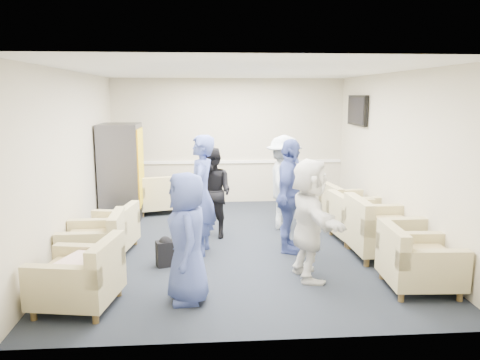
{
  "coord_description": "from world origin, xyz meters",
  "views": [
    {
      "loc": [
        -0.52,
        -7.15,
        2.34
      ],
      "look_at": [
        0.03,
        0.2,
        1.0
      ],
      "focal_mm": 35.0,
      "sensor_mm": 36.0,
      "label": 1
    }
  ],
  "objects": [
    {
      "name": "floor",
      "position": [
        0.0,
        0.0,
        0.0
      ],
      "size": [
        6.0,
        6.0,
        0.0
      ],
      "primitive_type": "plane",
      "color": "#1B212C",
      "rests_on": "ground"
    },
    {
      "name": "ceiling",
      "position": [
        0.0,
        0.0,
        2.7
      ],
      "size": [
        6.0,
        6.0,
        0.0
      ],
      "primitive_type": "plane",
      "rotation": [
        3.14,
        0.0,
        0.0
      ],
      "color": "white",
      "rests_on": "back_wall"
    },
    {
      "name": "back_wall",
      "position": [
        0.0,
        3.0,
        1.35
      ],
      "size": [
        5.0,
        0.02,
        2.7
      ],
      "primitive_type": "cube",
      "color": "beige",
      "rests_on": "floor"
    },
    {
      "name": "front_wall",
      "position": [
        0.0,
        -3.0,
        1.35
      ],
      "size": [
        5.0,
        0.02,
        2.7
      ],
      "primitive_type": "cube",
      "color": "beige",
      "rests_on": "floor"
    },
    {
      "name": "left_wall",
      "position": [
        -2.5,
        0.0,
        1.35
      ],
      "size": [
        0.02,
        6.0,
        2.7
      ],
      "primitive_type": "cube",
      "color": "beige",
      "rests_on": "floor"
    },
    {
      "name": "right_wall",
      "position": [
        2.5,
        0.0,
        1.35
      ],
      "size": [
        0.02,
        6.0,
        2.7
      ],
      "primitive_type": "cube",
      "color": "beige",
      "rests_on": "floor"
    },
    {
      "name": "chair_rail",
      "position": [
        0.0,
        2.98,
        0.9
      ],
      "size": [
        4.98,
        0.04,
        0.06
      ],
      "primitive_type": "cube",
      "color": "white",
      "rests_on": "back_wall"
    },
    {
      "name": "tv",
      "position": [
        2.44,
        1.8,
        2.05
      ],
      "size": [
        0.1,
        1.0,
        0.58
      ],
      "color": "black",
      "rests_on": "right_wall"
    },
    {
      "name": "armchair_left_near",
      "position": [
        -1.9,
        -2.14,
        0.33
      ],
      "size": [
        0.97,
        0.97,
        0.67
      ],
      "rotation": [
        0.0,
        0.0,
        -1.74
      ],
      "color": "tan",
      "rests_on": "floor"
    },
    {
      "name": "armchair_left_mid",
      "position": [
        -2.02,
        -0.86,
        0.32
      ],
      "size": [
        0.83,
        0.83,
        0.65
      ],
      "rotation": [
        0.0,
        0.0,
        -1.55
      ],
      "color": "tan",
      "rests_on": "floor"
    },
    {
      "name": "armchair_left_far",
      "position": [
        -1.94,
        -0.18,
        0.3
      ],
      "size": [
        0.86,
        0.86,
        0.6
      ],
      "rotation": [
        0.0,
        0.0,
        -1.73
      ],
      "color": "tan",
      "rests_on": "floor"
    },
    {
      "name": "armchair_right_near",
      "position": [
        2.01,
        -1.93,
        0.34
      ],
      "size": [
        0.88,
        0.88,
        0.67
      ],
      "rotation": [
        0.0,
        0.0,
        1.52
      ],
      "color": "tan",
      "rests_on": "floor"
    },
    {
      "name": "armchair_right_midnear",
      "position": [
        2.0,
        -0.75,
        0.37
      ],
      "size": [
        0.95,
        0.95,
        0.75
      ],
      "rotation": [
        0.0,
        0.0,
        1.59
      ],
      "color": "tan",
      "rests_on": "floor"
    },
    {
      "name": "armchair_right_midfar",
      "position": [
        1.91,
        0.06,
        0.33
      ],
      "size": [
        0.89,
        0.89,
        0.66
      ],
      "rotation": [
        0.0,
        0.0,
        1.66
      ],
      "color": "tan",
      "rests_on": "floor"
    },
    {
      "name": "armchair_right_far",
      "position": [
        1.99,
        0.83,
        0.33
      ],
      "size": [
        0.93,
        0.93,
        0.66
      ],
      "rotation": [
        0.0,
        0.0,
        1.71
      ],
      "color": "tan",
      "rests_on": "floor"
    },
    {
      "name": "armchair_corner",
      "position": [
        -1.51,
        2.14,
        0.33
      ],
      "size": [
        1.01,
        1.01,
        0.65
      ],
      "rotation": [
        0.0,
        0.0,
        3.42
      ],
      "color": "tan",
      "rests_on": "floor"
    },
    {
      "name": "vending_machine",
      "position": [
        -2.09,
        1.68,
        0.91
      ],
      "size": [
        0.74,
        0.86,
        1.82
      ],
      "color": "#4F4E56",
      "rests_on": "floor"
    },
    {
      "name": "backpack",
      "position": [
        -1.08,
        -0.9,
        0.22
      ],
      "size": [
        0.29,
        0.25,
        0.43
      ],
      "rotation": [
        0.0,
        0.0,
        0.32
      ],
      "color": "black",
      "rests_on": "floor"
    },
    {
      "name": "pillow",
      "position": [
        -1.91,
        -2.13,
        0.51
      ],
      "size": [
        0.49,
        0.56,
        0.14
      ],
      "primitive_type": "cube",
      "rotation": [
        0.0,
        0.0,
        -1.91
      ],
      "color": "white",
      "rests_on": "armchair_left_near"
    },
    {
      "name": "person_front_left",
      "position": [
        -0.73,
        -2.04,
        0.75
      ],
      "size": [
        0.58,
        0.8,
        1.51
      ],
      "primitive_type": "imported",
      "rotation": [
        0.0,
        0.0,
        -1.43
      ],
      "color": "#41529D",
      "rests_on": "floor"
    },
    {
      "name": "person_mid_left",
      "position": [
        -0.59,
        -0.4,
        0.89
      ],
      "size": [
        0.51,
        0.7,
        1.78
      ],
      "primitive_type": "imported",
      "rotation": [
        0.0,
        0.0,
        -1.7
      ],
      "color": "#41529D",
      "rests_on": "floor"
    },
    {
      "name": "person_back_left",
      "position": [
        -0.41,
        0.42,
        0.75
      ],
      "size": [
        0.93,
        0.91,
        1.51
      ],
      "primitive_type": "imported",
      "rotation": [
        0.0,
        0.0,
        -0.72
      ],
      "color": "black",
      "rests_on": "floor"
    },
    {
      "name": "person_back_right",
      "position": [
        0.85,
        0.83,
        0.83
      ],
      "size": [
        0.76,
        1.15,
        1.66
      ],
      "primitive_type": "imported",
      "rotation": [
        0.0,
        0.0,
        1.43
      ],
      "color": "silver",
      "rests_on": "floor"
    },
    {
      "name": "person_mid_right",
      "position": [
        0.73,
        -0.41,
        0.86
      ],
      "size": [
        0.73,
        1.09,
        1.71
      ],
      "primitive_type": "imported",
      "rotation": [
        0.0,
        0.0,
        1.23
      ],
      "color": "#41529D",
      "rests_on": "floor"
    },
    {
      "name": "person_front_right",
      "position": [
        0.79,
        -1.47,
        0.78
      ],
      "size": [
        0.59,
        1.49,
        1.57
      ],
      "primitive_type": "imported",
      "rotation": [
        0.0,
        0.0,
        1.66
      ],
      "color": "white",
      "rests_on": "floor"
    }
  ]
}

